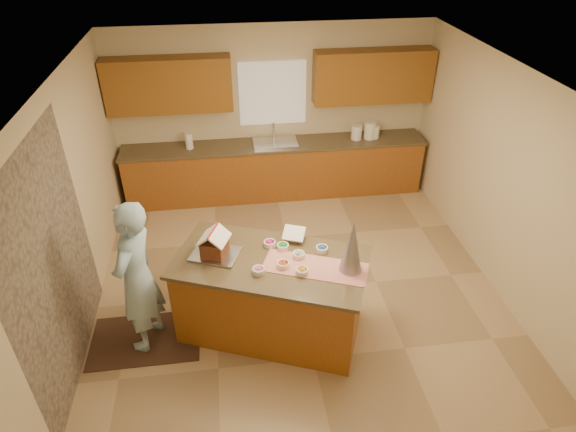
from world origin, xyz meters
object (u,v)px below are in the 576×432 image
Objects in this scene: tinsel_tree at (352,246)px; gingerbread_house at (214,245)px; boy at (137,278)px; island_base at (271,297)px.

gingerbread_house is at bearing 162.57° from tinsel_tree.
tinsel_tree reaches higher than gingerbread_house.
boy is at bearing 172.96° from tinsel_tree.
tinsel_tree is (0.80, -0.26, 0.82)m from island_base.
boy is at bearing -168.86° from gingerbread_house.
tinsel_tree is 0.33× the size of boy.
boy reaches higher than gingerbread_house.
gingerbread_house is (-0.57, 0.17, 0.66)m from island_base.
boy is 0.86m from gingerbread_house.
island_base is at bearing 161.94° from tinsel_tree.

